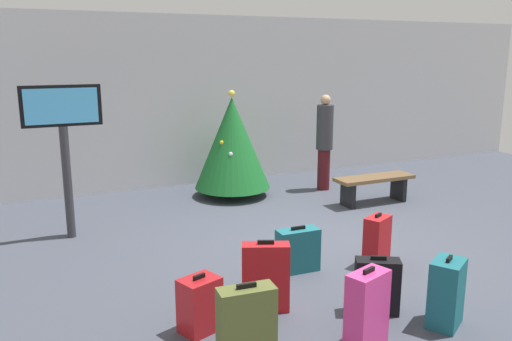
{
  "coord_description": "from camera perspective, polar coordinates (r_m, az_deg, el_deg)",
  "views": [
    {
      "loc": [
        -3.61,
        -5.85,
        2.55
      ],
      "look_at": [
        -0.55,
        0.83,
        0.9
      ],
      "focal_mm": 36.54,
      "sensor_mm": 36.0,
      "label": 1
    }
  ],
  "objects": [
    {
      "name": "suitcase_7",
      "position": [
        5.39,
        20.12,
        -12.5
      ],
      "size": [
        0.45,
        0.42,
        0.7
      ],
      "color": "#19606B",
      "rests_on": "ground_plane"
    },
    {
      "name": "suitcase_5",
      "position": [
        6.59,
        13.1,
        -7.53
      ],
      "size": [
        0.41,
        0.35,
        0.66
      ],
      "color": "#B2191E",
      "rests_on": "ground_plane"
    },
    {
      "name": "waiting_bench",
      "position": [
        9.25,
        12.82,
        -1.37
      ],
      "size": [
        1.44,
        0.44,
        0.48
      ],
      "color": "brown",
      "rests_on": "ground_plane"
    },
    {
      "name": "suitcase_4",
      "position": [
        6.29,
        4.6,
        -8.7
      ],
      "size": [
        0.52,
        0.23,
        0.56
      ],
      "color": "#19606B",
      "rests_on": "ground_plane"
    },
    {
      "name": "flight_info_kiosk",
      "position": [
        7.58,
        -20.35,
        4.2
      ],
      "size": [
        1.05,
        0.12,
        2.14
      ],
      "color": "#333338",
      "rests_on": "ground_plane"
    },
    {
      "name": "suitcase_6",
      "position": [
        4.51,
        -1.04,
        -16.63
      ],
      "size": [
        0.5,
        0.24,
        0.72
      ],
      "color": "#59602D",
      "rests_on": "ground_plane"
    },
    {
      "name": "ground_plane",
      "position": [
        7.33,
        6.66,
        -7.79
      ],
      "size": [
        16.0,
        16.0,
        0.0
      ],
      "primitive_type": "plane",
      "color": "#424754"
    },
    {
      "name": "holiday_tree",
      "position": [
        9.38,
        -2.63,
        3.04
      ],
      "size": [
        1.37,
        1.37,
        1.93
      ],
      "color": "#4C3319",
      "rests_on": "ground_plane"
    },
    {
      "name": "suitcase_3",
      "position": [
        5.35,
        1.06,
        -11.58
      ],
      "size": [
        0.51,
        0.36,
        0.75
      ],
      "color": "#B2191E",
      "rests_on": "ground_plane"
    },
    {
      "name": "suitcase_2",
      "position": [
        5.46,
        13.1,
        -12.22
      ],
      "size": [
        0.48,
        0.39,
        0.6
      ],
      "color": "black",
      "rests_on": "ground_plane"
    },
    {
      "name": "suitcase_0",
      "position": [
        5.04,
        -6.17,
        -14.41
      ],
      "size": [
        0.43,
        0.38,
        0.57
      ],
      "color": "#B2191E",
      "rests_on": "ground_plane"
    },
    {
      "name": "traveller_0",
      "position": [
        9.92,
        7.5,
        3.36
      ],
      "size": [
        0.38,
        0.38,
        1.81
      ],
      "color": "#4C1419",
      "rests_on": "ground_plane"
    },
    {
      "name": "back_wall",
      "position": [
        10.51,
        -4.52,
        7.65
      ],
      "size": [
        16.0,
        0.2,
        3.28
      ],
      "primitive_type": "cube",
      "color": "silver",
      "rests_on": "ground_plane"
    },
    {
      "name": "suitcase_1",
      "position": [
        4.81,
        12.04,
        -14.73
      ],
      "size": [
        0.44,
        0.33,
        0.75
      ],
      "color": "#E5388C",
      "rests_on": "ground_plane"
    }
  ]
}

